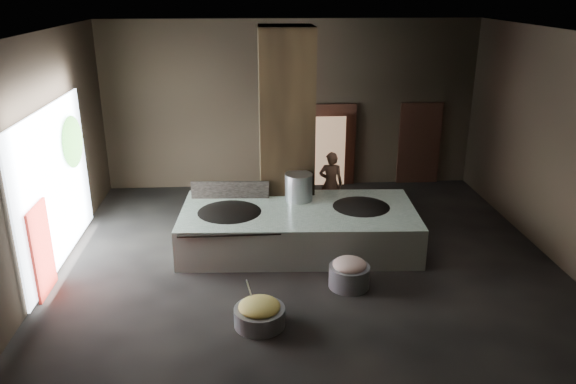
{
  "coord_description": "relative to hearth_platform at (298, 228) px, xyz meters",
  "views": [
    {
      "loc": [
        -1.12,
        -10.42,
        5.3
      ],
      "look_at": [
        -0.36,
        0.5,
        1.25
      ],
      "focal_mm": 35.0,
      "sensor_mm": 36.0,
      "label": 1
    }
  ],
  "objects": [
    {
      "name": "doorway_near",
      "position": [
        1.33,
        3.94,
        0.67
      ],
      "size": [
        1.18,
        0.08,
        2.38
      ],
      "primitive_type": "cube",
      "color": "black",
      "rests_on": "ground"
    },
    {
      "name": "left_opening",
      "position": [
        -4.82,
        -0.31,
        1.17
      ],
      "size": [
        0.04,
        4.2,
        3.1
      ],
      "primitive_type": "cube",
      "color": "white",
      "rests_on": "ground"
    },
    {
      "name": "ladle",
      "position": [
        -1.05,
        -2.8,
        0.12
      ],
      "size": [
        0.13,
        0.33,
        0.6
      ],
      "primitive_type": "cylinder",
      "rotation": [
        0.49,
        0.0,
        -0.32
      ],
      "color": "#ADB1B5",
      "rests_on": "veg_basin"
    },
    {
      "name": "back_wall",
      "position": [
        0.13,
        4.04,
        1.82
      ],
      "size": [
        10.0,
        0.1,
        4.5
      ],
      "primitive_type": "cube",
      "color": "black",
      "rests_on": "ground"
    },
    {
      "name": "hearth_platform",
      "position": [
        0.0,
        0.0,
        0.0
      ],
      "size": [
        5.05,
        2.62,
        0.86
      ],
      "primitive_type": "cube",
      "rotation": [
        0.0,
        0.0,
        -0.05
      ],
      "color": "silver",
      "rests_on": "ground"
    },
    {
      "name": "front_wall",
      "position": [
        0.13,
        -5.06,
        1.82
      ],
      "size": [
        10.0,
        0.1,
        4.5
      ],
      "primitive_type": "cube",
      "color": "black",
      "rests_on": "ground"
    },
    {
      "name": "right_wall",
      "position": [
        5.18,
        -0.51,
        1.82
      ],
      "size": [
        0.1,
        9.0,
        4.5
      ],
      "primitive_type": "cube",
      "color": "black",
      "rests_on": "ground"
    },
    {
      "name": "pavilion_sliver",
      "position": [
        -4.75,
        -1.61,
        0.42
      ],
      "size": [
        0.05,
        0.9,
        1.7
      ],
      "primitive_type": "cube",
      "color": "maroon",
      "rests_on": "ground"
    },
    {
      "name": "tree_silhouette",
      "position": [
        -4.72,
        0.79,
        1.77
      ],
      "size": [
        0.28,
        1.1,
        1.1
      ],
      "primitive_type": "ellipsoid",
      "color": "#194714",
      "rests_on": "left_opening"
    },
    {
      "name": "stock_pot",
      "position": [
        0.05,
        0.55,
        0.7
      ],
      "size": [
        0.6,
        0.6,
        0.64
      ],
      "primitive_type": "cylinder",
      "color": "#ADB1B5",
      "rests_on": "hearth_platform"
    },
    {
      "name": "ceiling",
      "position": [
        0.13,
        -0.51,
        4.12
      ],
      "size": [
        10.0,
        9.0,
        0.1
      ],
      "primitive_type": "cube",
      "color": "black",
      "rests_on": "back_wall"
    },
    {
      "name": "pillar",
      "position": [
        -0.17,
        1.39,
        1.82
      ],
      "size": [
        1.2,
        1.2,
        4.5
      ],
      "primitive_type": "cube",
      "color": "black",
      "rests_on": "ground"
    },
    {
      "name": "doorway_near_glow",
      "position": [
        1.19,
        3.65,
        0.62
      ],
      "size": [
        0.81,
        0.04,
        1.92
      ],
      "primitive_type": "cube",
      "color": "#8C6647",
      "rests_on": "ground"
    },
    {
      "name": "veg_fill",
      "position": [
        -0.9,
        -2.95,
        -0.08
      ],
      "size": [
        0.7,
        0.7,
        0.21
      ],
      "primitive_type": "ellipsoid",
      "color": "#97B557",
      "rests_on": "veg_basin"
    },
    {
      "name": "veg_basin",
      "position": [
        -0.9,
        -2.95,
        -0.27
      ],
      "size": [
        0.94,
        0.94,
        0.31
      ],
      "primitive_type": "cylinder",
      "rotation": [
        0.0,
        0.0,
        0.12
      ],
      "color": "gray",
      "rests_on": "ground"
    },
    {
      "name": "left_wall",
      "position": [
        -4.92,
        -0.51,
        1.82
      ],
      "size": [
        0.1,
        9.0,
        4.5
      ],
      "primitive_type": "cube",
      "color": "black",
      "rests_on": "ground"
    },
    {
      "name": "cook",
      "position": [
        0.94,
        1.74,
        0.36
      ],
      "size": [
        0.62,
        0.45,
        1.59
      ],
      "primitive_type": "imported",
      "rotation": [
        0.0,
        0.0,
        3.0
      ],
      "color": "#94634B",
      "rests_on": "ground"
    },
    {
      "name": "doorway_far",
      "position": [
        3.73,
        3.94,
        0.67
      ],
      "size": [
        1.18,
        0.08,
        2.38
      ],
      "primitive_type": "cube",
      "color": "black",
      "rests_on": "ground"
    },
    {
      "name": "wok_left_rim",
      "position": [
        -1.45,
        -0.05,
        0.39
      ],
      "size": [
        1.59,
        1.59,
        0.05
      ],
      "primitive_type": "cylinder",
      "color": "black",
      "rests_on": "hearth_platform"
    },
    {
      "name": "splash_guard",
      "position": [
        -1.45,
        0.75,
        0.6
      ],
      "size": [
        1.72,
        0.16,
        0.43
      ],
      "primitive_type": "cube",
      "rotation": [
        0.0,
        0.0,
        -0.05
      ],
      "color": "black",
      "rests_on": "hearth_platform"
    },
    {
      "name": "floor",
      "position": [
        0.13,
        -0.51,
        -0.48
      ],
      "size": [
        10.0,
        9.0,
        0.1
      ],
      "primitive_type": "cube",
      "color": "black",
      "rests_on": "ground"
    },
    {
      "name": "wok_right",
      "position": [
        1.35,
        0.05,
        0.32
      ],
      "size": [
        1.45,
        1.45,
        0.41
      ],
      "primitive_type": "ellipsoid",
      "color": "black",
      "rests_on": "hearth_platform"
    },
    {
      "name": "wok_left",
      "position": [
        -1.45,
        -0.05,
        0.32
      ],
      "size": [
        1.56,
        1.56,
        0.43
      ],
      "primitive_type": "ellipsoid",
      "color": "black",
      "rests_on": "hearth_platform"
    },
    {
      "name": "meat_fill",
      "position": [
        0.79,
        -1.79,
        0.02
      ],
      "size": [
        0.63,
        0.63,
        0.24
      ],
      "primitive_type": "ellipsoid",
      "color": "tan",
      "rests_on": "meat_basin"
    },
    {
      "name": "doorway_far_glow",
      "position": [
        3.94,
        4.14,
        0.62
      ],
      "size": [
        0.83,
        0.04,
        1.96
      ],
      "primitive_type": "cube",
      "color": "#8C6647",
      "rests_on": "ground"
    },
    {
      "name": "meat_basin",
      "position": [
        0.79,
        -1.79,
        -0.22
      ],
      "size": [
        0.93,
        0.93,
        0.42
      ],
      "primitive_type": "cylinder",
      "rotation": [
        0.0,
        0.0,
        -0.25
      ],
      "color": "gray",
      "rests_on": "ground"
    },
    {
      "name": "wok_right_rim",
      "position": [
        1.35,
        0.05,
        0.39
      ],
      "size": [
        1.48,
        1.48,
        0.05
      ],
      "primitive_type": "cylinder",
      "color": "black",
      "rests_on": "hearth_platform"
    },
    {
      "name": "platform_cap",
      "position": [
        0.0,
        0.0,
        0.39
      ],
      "size": [
        4.83,
        2.32,
        0.03
      ],
      "primitive_type": "cube",
      "color": "black",
      "rests_on": "hearth_platform"
    }
  ]
}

